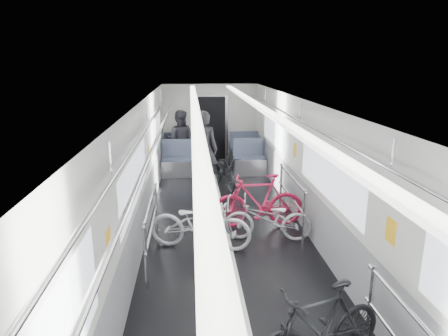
{
  "coord_description": "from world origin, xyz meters",
  "views": [
    {
      "loc": [
        -0.62,
        -5.75,
        3.1
      ],
      "look_at": [
        0.0,
        1.69,
        1.09
      ],
      "focal_mm": 32.0,
      "sensor_mm": 36.0,
      "label": 1
    }
  ],
  "objects_px": {
    "bike_right_mid": "(268,219)",
    "bike_aisle": "(225,171)",
    "bike_right_far": "(258,201)",
    "bike_right_near": "(319,328)",
    "person_seated": "(180,140)",
    "bike_left_far": "(200,223)",
    "person_standing": "(204,149)"
  },
  "relations": [
    {
      "from": "bike_right_far",
      "to": "bike_aisle",
      "type": "xyz_separation_m",
      "value": [
        -0.43,
        2.54,
        -0.11
      ]
    },
    {
      "from": "bike_right_mid",
      "to": "bike_aisle",
      "type": "bearing_deg",
      "value": -162.6
    },
    {
      "from": "bike_right_near",
      "to": "bike_right_far",
      "type": "relative_size",
      "value": 0.91
    },
    {
      "from": "bike_aisle",
      "to": "person_standing",
      "type": "height_order",
      "value": "person_standing"
    },
    {
      "from": "bike_aisle",
      "to": "person_seated",
      "type": "xyz_separation_m",
      "value": [
        -1.14,
        1.89,
        0.45
      ]
    },
    {
      "from": "bike_left_far",
      "to": "bike_right_far",
      "type": "relative_size",
      "value": 1.0
    },
    {
      "from": "bike_right_mid",
      "to": "bike_aisle",
      "type": "relative_size",
      "value": 0.97
    },
    {
      "from": "bike_left_far",
      "to": "bike_right_near",
      "type": "relative_size",
      "value": 1.1
    },
    {
      "from": "bike_right_near",
      "to": "person_standing",
      "type": "height_order",
      "value": "person_standing"
    },
    {
      "from": "bike_left_far",
      "to": "bike_aisle",
      "type": "distance_m",
      "value": 3.44
    },
    {
      "from": "bike_right_near",
      "to": "person_standing",
      "type": "bearing_deg",
      "value": 168.84
    },
    {
      "from": "bike_left_far",
      "to": "person_standing",
      "type": "bearing_deg",
      "value": 11.42
    },
    {
      "from": "bike_right_mid",
      "to": "person_seated",
      "type": "relative_size",
      "value": 0.88
    },
    {
      "from": "bike_aisle",
      "to": "person_seated",
      "type": "bearing_deg",
      "value": 108.23
    },
    {
      "from": "bike_left_far",
      "to": "person_seated",
      "type": "relative_size",
      "value": 1.0
    },
    {
      "from": "bike_right_far",
      "to": "person_seated",
      "type": "relative_size",
      "value": 1.0
    },
    {
      "from": "bike_aisle",
      "to": "person_standing",
      "type": "relative_size",
      "value": 0.82
    },
    {
      "from": "person_standing",
      "to": "bike_right_far",
      "type": "bearing_deg",
      "value": 123.61
    },
    {
      "from": "bike_aisle",
      "to": "person_seated",
      "type": "relative_size",
      "value": 0.91
    },
    {
      "from": "bike_right_far",
      "to": "bike_aisle",
      "type": "height_order",
      "value": "bike_right_far"
    },
    {
      "from": "bike_right_mid",
      "to": "bike_aisle",
      "type": "height_order",
      "value": "bike_aisle"
    },
    {
      "from": "bike_right_mid",
      "to": "person_standing",
      "type": "relative_size",
      "value": 0.79
    },
    {
      "from": "bike_aisle",
      "to": "bike_right_mid",
      "type": "bearing_deg",
      "value": -93.8
    },
    {
      "from": "bike_right_near",
      "to": "person_seated",
      "type": "height_order",
      "value": "person_seated"
    },
    {
      "from": "bike_right_near",
      "to": "person_standing",
      "type": "distance_m",
      "value": 6.41
    },
    {
      "from": "bike_aisle",
      "to": "person_standing",
      "type": "bearing_deg",
      "value": 156.15
    },
    {
      "from": "bike_left_far",
      "to": "bike_right_mid",
      "type": "bearing_deg",
      "value": -65.05
    },
    {
      "from": "person_seated",
      "to": "bike_left_far",
      "type": "bearing_deg",
      "value": 106.15
    },
    {
      "from": "bike_right_near",
      "to": "bike_aisle",
      "type": "height_order",
      "value": "bike_right_near"
    },
    {
      "from": "person_standing",
      "to": "person_seated",
      "type": "height_order",
      "value": "person_standing"
    },
    {
      "from": "bike_right_far",
      "to": "bike_aisle",
      "type": "distance_m",
      "value": 2.58
    },
    {
      "from": "bike_left_far",
      "to": "bike_right_near",
      "type": "height_order",
      "value": "bike_right_near"
    }
  ]
}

